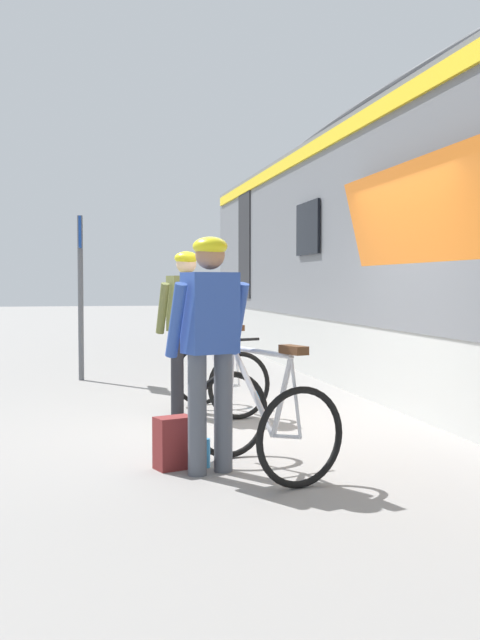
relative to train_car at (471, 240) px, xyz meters
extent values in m
plane|color=gray|center=(-2.99, -1.57, -1.97)|extent=(80.00, 80.00, 0.00)
cube|color=slate|center=(0.00, 0.00, 0.28)|extent=(3.00, 19.35, 2.70)
cube|color=#B7B7B2|center=(0.00, 0.00, -1.52)|extent=(2.97, 19.35, 0.90)
cube|color=orange|center=(-1.52, -2.28, -0.17)|extent=(0.43, 4.48, 1.66)
cube|color=yellow|center=(-1.52, 0.00, 1.45)|extent=(0.04, 18.96, 0.20)
cube|color=black|center=(-1.53, 2.14, 0.28)|extent=(0.04, 1.10, 0.80)
cube|color=black|center=(-1.51, 6.77, 0.28)|extent=(0.03, 1.10, 2.29)
ellipsoid|color=#515357|center=(0.00, 0.00, 1.73)|extent=(2.85, 18.96, 0.36)
cylinder|color=#232328|center=(-3.89, -0.80, -1.52)|extent=(0.14, 0.14, 0.90)
cylinder|color=#232328|center=(-3.67, -0.74, -1.52)|extent=(0.14, 0.14, 0.90)
cube|color=olive|center=(-3.78, -0.77, -0.77)|extent=(0.43, 0.33, 0.60)
cylinder|color=olive|center=(-4.04, -0.79, -0.82)|extent=(0.15, 0.27, 0.56)
cylinder|color=olive|center=(-3.54, -0.66, -0.82)|extent=(0.15, 0.27, 0.56)
sphere|color=beige|center=(-3.78, -0.77, -0.34)|extent=(0.22, 0.22, 0.22)
ellipsoid|color=yellow|center=(-3.78, -0.77, -0.28)|extent=(0.31, 0.33, 0.14)
cylinder|color=#4C515B|center=(-4.06, -3.39, -1.52)|extent=(0.14, 0.14, 0.90)
cylinder|color=#4C515B|center=(-3.85, -3.32, -1.52)|extent=(0.14, 0.14, 0.90)
cube|color=#2D4C9E|center=(-3.96, -3.35, -0.77)|extent=(0.44, 0.35, 0.60)
cylinder|color=#2D4C9E|center=(-4.22, -3.40, -0.82)|extent=(0.17, 0.27, 0.56)
cylinder|color=#2D4C9E|center=(-3.72, -3.23, -0.82)|extent=(0.17, 0.27, 0.56)
sphere|color=#9E7051|center=(-3.96, -3.35, -0.34)|extent=(0.22, 0.22, 0.22)
ellipsoid|color=yellow|center=(-3.96, -3.35, -0.28)|extent=(0.33, 0.34, 0.14)
torus|color=black|center=(-3.53, -0.23, -1.61)|extent=(0.70, 0.21, 0.71)
torus|color=black|center=(-3.29, -1.22, -1.61)|extent=(0.70, 0.21, 0.71)
cylinder|color=white|center=(-3.44, -0.58, -1.36)|extent=(0.19, 0.64, 0.63)
cylinder|color=white|center=(-3.42, -0.69, -1.06)|extent=(0.23, 0.84, 0.04)
cylinder|color=white|center=(-3.35, -0.99, -1.36)|extent=(0.10, 0.28, 0.62)
cylinder|color=white|center=(-3.33, -1.05, -1.64)|extent=(0.11, 0.36, 0.08)
cylinder|color=white|center=(-3.31, -1.16, -1.34)|extent=(0.06, 0.15, 0.56)
cylinder|color=white|center=(-3.52, -0.25, -1.34)|extent=(0.05, 0.09, 0.55)
cylinder|color=black|center=(-3.51, -0.28, -1.00)|extent=(0.47, 0.13, 0.02)
cube|color=#4C2D19|center=(-3.31, -1.14, -1.01)|extent=(0.15, 0.26, 0.06)
torus|color=black|center=(-3.72, -2.91, -1.61)|extent=(0.69, 0.26, 0.71)
torus|color=black|center=(-3.42, -3.88, -1.61)|extent=(0.69, 0.26, 0.71)
cylinder|color=silver|center=(-3.61, -3.25, -1.36)|extent=(0.23, 0.63, 0.63)
cylinder|color=silver|center=(-3.58, -3.36, -1.06)|extent=(0.29, 0.82, 0.04)
cylinder|color=silver|center=(-3.49, -3.65, -1.36)|extent=(0.12, 0.27, 0.62)
cylinder|color=silver|center=(-3.47, -3.71, -1.64)|extent=(0.13, 0.35, 0.08)
cylinder|color=silver|center=(-3.43, -3.82, -1.34)|extent=(0.07, 0.14, 0.56)
cylinder|color=silver|center=(-3.71, -2.93, -1.34)|extent=(0.06, 0.09, 0.55)
cylinder|color=black|center=(-3.71, -2.96, -1.00)|extent=(0.47, 0.17, 0.02)
cube|color=#4C2D19|center=(-3.44, -3.79, -1.01)|extent=(0.17, 0.26, 0.06)
cube|color=maroon|center=(-4.21, -3.16, -1.77)|extent=(0.32, 0.26, 0.40)
cylinder|color=#338CCC|center=(-2.95, -0.67, -1.85)|extent=(0.07, 0.07, 0.23)
cylinder|color=#338CCC|center=(-3.97, -3.17, -1.85)|extent=(0.08, 0.08, 0.22)
cylinder|color=#595B60|center=(-4.91, 2.35, -0.77)|extent=(0.08, 0.08, 2.40)
cube|color=#193F99|center=(-4.91, 2.35, 0.18)|extent=(0.04, 0.70, 0.44)
camera|label=1|loc=(-4.88, -8.82, -0.55)|focal=42.11mm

